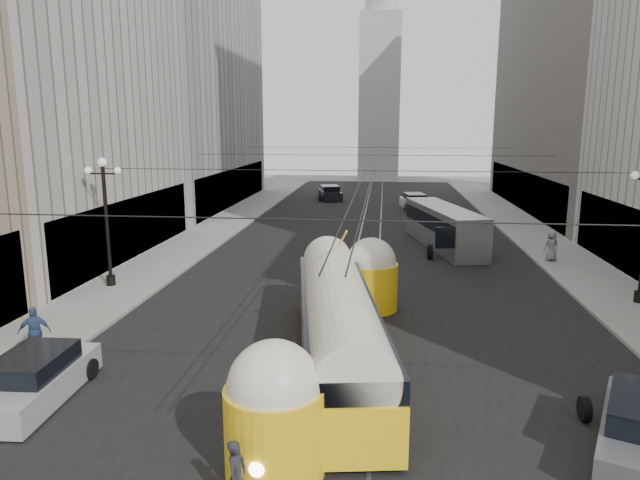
% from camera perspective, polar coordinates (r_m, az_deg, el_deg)
% --- Properties ---
extents(road, '(20.00, 85.00, 0.02)m').
position_cam_1_polar(road, '(41.63, 4.99, 0.21)').
color(road, black).
rests_on(road, ground).
extents(sidewalk_left, '(4.00, 72.00, 0.15)m').
position_cam_1_polar(sidewalk_left, '(46.87, -9.73, 1.44)').
color(sidewalk_left, gray).
rests_on(sidewalk_left, ground).
extents(sidewalk_right, '(4.00, 72.00, 0.15)m').
position_cam_1_polar(sidewalk_right, '(46.38, 20.10, 0.80)').
color(sidewalk_right, gray).
rests_on(sidewalk_right, ground).
extents(rail_left, '(0.12, 85.00, 0.04)m').
position_cam_1_polar(rail_left, '(41.65, 3.96, 0.23)').
color(rail_left, gray).
rests_on(rail_left, ground).
extents(rail_right, '(0.12, 85.00, 0.04)m').
position_cam_1_polar(rail_right, '(41.62, 6.02, 0.19)').
color(rail_right, gray).
rests_on(rail_right, ground).
extents(building_left_far, '(12.60, 28.60, 28.60)m').
position_cam_1_polar(building_left_far, '(60.42, -14.55, 17.00)').
color(building_left_far, '#999999').
rests_on(building_left_far, ground).
extents(building_right_far, '(12.60, 32.60, 32.60)m').
position_cam_1_polar(building_right_far, '(60.03, 26.24, 18.19)').
color(building_right_far, '#514C47').
rests_on(building_right_far, ground).
extents(distant_tower, '(6.00, 6.00, 31.36)m').
position_cam_1_polar(distant_tower, '(88.61, 6.01, 15.82)').
color(distant_tower, '#B2AFA8').
rests_on(distant_tower, ground).
extents(lamppost_left_mid, '(1.86, 0.44, 6.37)m').
position_cam_1_polar(lamppost_left_mid, '(29.92, -20.61, 2.40)').
color(lamppost_left_mid, black).
rests_on(lamppost_left_mid, sidewalk_left).
extents(catenary, '(25.00, 72.00, 0.23)m').
position_cam_1_polar(catenary, '(39.89, 5.27, 8.24)').
color(catenary, black).
rests_on(catenary, ground).
extents(streetcar, '(4.30, 14.92, 3.28)m').
position_cam_1_polar(streetcar, '(19.35, 1.77, -8.05)').
color(streetcar, yellow).
rests_on(streetcar, ground).
extents(city_bus, '(4.67, 11.04, 2.72)m').
position_cam_1_polar(city_bus, '(38.93, 12.24, 1.44)').
color(city_bus, gray).
rests_on(city_bus, ground).
extents(sedan_silver, '(2.17, 4.79, 1.48)m').
position_cam_1_polar(sedan_silver, '(19.28, -26.64, -12.36)').
color(sedan_silver, silver).
rests_on(sedan_silver, ground).
extents(sedan_white_far, '(2.80, 5.14, 1.54)m').
position_cam_1_polar(sedan_white_far, '(56.42, 9.42, 3.76)').
color(sedan_white_far, white).
rests_on(sedan_white_far, ground).
extents(sedan_dark_far, '(3.15, 5.26, 1.55)m').
position_cam_1_polar(sedan_dark_far, '(63.01, 1.01, 4.71)').
color(sedan_dark_far, black).
rests_on(sedan_dark_far, ground).
extents(pedestrian_crossing_a, '(0.48, 0.64, 1.58)m').
position_cam_1_polar(pedestrian_crossing_a, '(13.14, -8.32, -22.26)').
color(pedestrian_crossing_a, black).
rests_on(pedestrian_crossing_a, ground).
extents(pedestrian_sidewalk_right, '(0.99, 0.75, 1.79)m').
position_cam_1_polar(pedestrian_sidewalk_right, '(36.37, 22.14, -0.55)').
color(pedestrian_sidewalk_right, slate).
rests_on(pedestrian_sidewalk_right, sidewalk_right).
extents(pedestrian_sidewalk_left, '(1.21, 0.96, 1.80)m').
position_cam_1_polar(pedestrian_sidewalk_left, '(22.20, -26.67, -8.23)').
color(pedestrian_sidewalk_left, '#394F7C').
rests_on(pedestrian_sidewalk_left, sidewalk_left).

